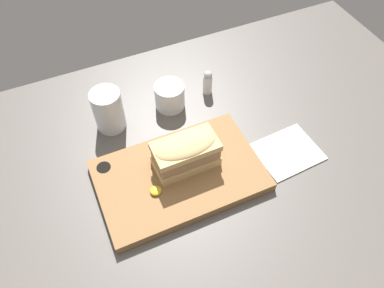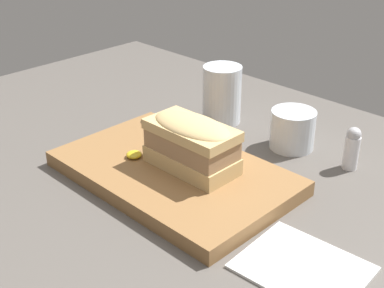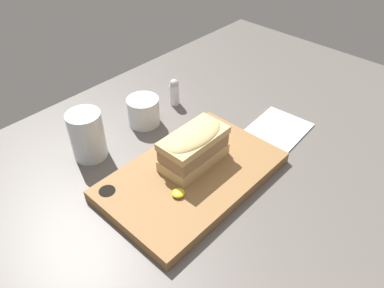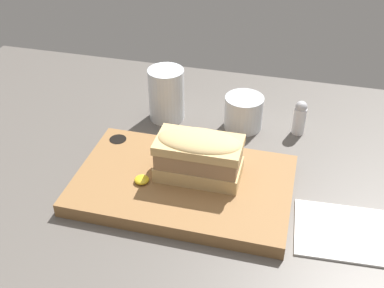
# 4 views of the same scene
# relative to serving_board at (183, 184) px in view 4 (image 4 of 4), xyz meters

# --- Properties ---
(dining_table) EXTENTS (1.48, 1.06, 0.02)m
(dining_table) POSITION_rel_serving_board_xyz_m (0.07, -0.05, -0.02)
(dining_table) COLOR #56514C
(dining_table) RESTS_ON ground
(serving_board) EXTENTS (0.39, 0.24, 0.03)m
(serving_board) POSITION_rel_serving_board_xyz_m (0.00, 0.00, 0.00)
(serving_board) COLOR olive
(serving_board) RESTS_ON dining_table
(sandwich) EXTENTS (0.15, 0.08, 0.09)m
(sandwich) POSITION_rel_serving_board_xyz_m (0.03, 0.02, 0.06)
(sandwich) COLOR tan
(sandwich) RESTS_ON serving_board
(mustard_dollop) EXTENTS (0.03, 0.03, 0.01)m
(mustard_dollop) POSITION_rel_serving_board_xyz_m (-0.07, -0.03, 0.02)
(mustard_dollop) COLOR gold
(mustard_dollop) RESTS_ON serving_board
(water_glass) EXTENTS (0.08, 0.08, 0.12)m
(water_glass) POSITION_rel_serving_board_xyz_m (-0.10, 0.23, 0.04)
(water_glass) COLOR silver
(water_glass) RESTS_ON dining_table
(wine_glass) EXTENTS (0.08, 0.08, 0.07)m
(wine_glass) POSITION_rel_serving_board_xyz_m (0.07, 0.23, 0.02)
(wine_glass) COLOR silver
(wine_glass) RESTS_ON dining_table
(napkin) EXTENTS (0.16, 0.14, 0.00)m
(napkin) POSITION_rel_serving_board_xyz_m (0.28, -0.04, -0.01)
(napkin) COLOR white
(napkin) RESTS_ON dining_table
(salt_shaker) EXTENTS (0.03, 0.03, 0.08)m
(salt_shaker) POSITION_rel_serving_board_xyz_m (0.19, 0.24, 0.03)
(salt_shaker) COLOR white
(salt_shaker) RESTS_ON dining_table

